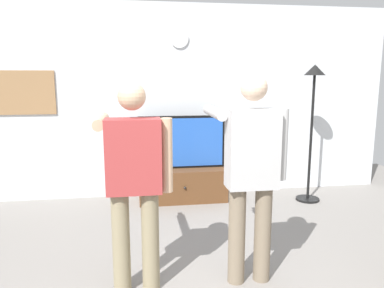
{
  "coord_description": "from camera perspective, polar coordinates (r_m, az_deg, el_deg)",
  "views": [
    {
      "loc": [
        -0.51,
        -2.37,
        1.71
      ],
      "look_at": [
        0.04,
        1.2,
        1.05
      ],
      "focal_mm": 34.89,
      "sensor_mm": 36.0,
      "label": 1
    }
  ],
  "objects": [
    {
      "name": "back_wall",
      "position": [
        5.35,
        -3.23,
        6.47
      ],
      "size": [
        6.4,
        0.1,
        2.7
      ],
      "primitive_type": "cube",
      "color": "silver",
      "rests_on": "ground_plane"
    },
    {
      "name": "tv_stand",
      "position": [
        5.22,
        -1.45,
        -6.17
      ],
      "size": [
        1.2,
        0.49,
        0.45
      ],
      "color": "brown",
      "rests_on": "ground_plane"
    },
    {
      "name": "television",
      "position": [
        5.13,
        -1.54,
        0.29
      ],
      "size": [
        1.19,
        0.07,
        0.73
      ],
      "color": "black",
      "rests_on": "tv_stand"
    },
    {
      "name": "wall_clock",
      "position": [
        5.32,
        -1.96,
        15.82
      ],
      "size": [
        0.25,
        0.03,
        0.25
      ],
      "primitive_type": "cylinder",
      "rotation": [
        1.57,
        0.0,
        0.0
      ],
      "color": "white"
    },
    {
      "name": "framed_picture",
      "position": [
        5.46,
        -24.16,
        7.18
      ],
      "size": [
        0.77,
        0.04,
        0.58
      ],
      "primitive_type": "cube",
      "color": "#997047"
    },
    {
      "name": "floor_lamp",
      "position": [
        5.26,
        18.0,
        5.71
      ],
      "size": [
        0.32,
        0.32,
        1.86
      ],
      "color": "black",
      "rests_on": "ground_plane"
    },
    {
      "name": "person_standing_nearer_lamp",
      "position": [
        2.93,
        -8.86,
        -4.92
      ],
      "size": [
        0.6,
        0.78,
        1.67
      ],
      "color": "gray",
      "rests_on": "ground_plane"
    },
    {
      "name": "person_standing_nearer_couch",
      "position": [
        3.05,
        9.02,
        -3.69
      ],
      "size": [
        0.58,
        0.78,
        1.73
      ],
      "color": "#7A6B56",
      "rests_on": "ground_plane"
    }
  ]
}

